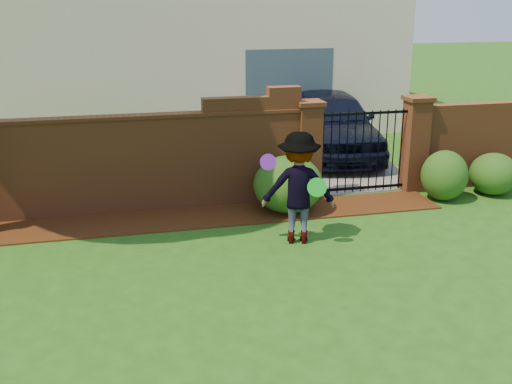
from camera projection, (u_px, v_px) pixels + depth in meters
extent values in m
cube|color=#214F13|center=(223.00, 310.00, 7.64)|extent=(80.00, 80.00, 0.01)
cube|color=#341909|center=(133.00, 223.00, 10.51)|extent=(11.10, 1.08, 0.03)
cube|color=brown|center=(57.00, 170.00, 10.61)|extent=(8.70, 0.25, 1.70)
cube|color=brown|center=(252.00, 105.00, 11.07)|extent=(1.80, 0.25, 0.30)
cube|color=brown|center=(284.00, 91.00, 11.13)|extent=(0.60, 0.25, 0.16)
cube|color=brown|center=(52.00, 120.00, 10.34)|extent=(8.70, 0.31, 0.06)
cube|color=brown|center=(504.00, 143.00, 12.55)|extent=(4.00, 0.25, 1.70)
cube|color=brown|center=(308.00, 152.00, 11.60)|extent=(0.42, 0.42, 1.80)
cube|color=brown|center=(310.00, 103.00, 11.31)|extent=(0.50, 0.50, 0.08)
cube|color=brown|center=(415.00, 146.00, 12.09)|extent=(0.42, 0.42, 1.80)
cube|color=brown|center=(419.00, 99.00, 11.80)|extent=(0.50, 0.50, 0.08)
cylinder|color=black|center=(323.00, 154.00, 11.68)|extent=(0.02, 0.02, 1.60)
cylinder|color=black|center=(331.00, 154.00, 11.72)|extent=(0.02, 0.02, 1.60)
cylinder|color=black|center=(339.00, 153.00, 11.75)|extent=(0.02, 0.02, 1.60)
cylinder|color=black|center=(347.00, 153.00, 11.79)|extent=(0.02, 0.02, 1.60)
cylinder|color=black|center=(355.00, 152.00, 11.82)|extent=(0.02, 0.02, 1.60)
cylinder|color=black|center=(362.00, 152.00, 11.86)|extent=(0.02, 0.02, 1.60)
cylinder|color=black|center=(370.00, 151.00, 11.90)|extent=(0.02, 0.02, 1.60)
cylinder|color=black|center=(378.00, 151.00, 11.93)|extent=(0.02, 0.02, 1.60)
cylinder|color=black|center=(386.00, 150.00, 11.97)|extent=(0.02, 0.02, 1.60)
cylinder|color=black|center=(393.00, 150.00, 12.00)|extent=(0.02, 0.02, 1.60)
cylinder|color=black|center=(401.00, 149.00, 12.04)|extent=(0.02, 0.02, 1.60)
cube|color=black|center=(360.00, 188.00, 12.08)|extent=(1.78, 0.03, 0.05)
cube|color=black|center=(365.00, 113.00, 11.63)|extent=(1.78, 0.03, 0.05)
cube|color=slate|center=(300.00, 147.00, 15.82)|extent=(3.20, 8.00, 0.01)
cube|color=beige|center=(180.00, 21.00, 18.05)|extent=(12.00, 6.00, 6.00)
cube|color=#384C5B|center=(289.00, 94.00, 16.43)|extent=(2.40, 0.12, 2.40)
imported|color=black|center=(333.00, 125.00, 14.61)|extent=(2.40, 4.81, 1.58)
ellipsoid|color=#174715|center=(288.00, 184.00, 10.96)|extent=(1.25, 1.25, 1.02)
ellipsoid|color=#174715|center=(444.00, 175.00, 11.61)|extent=(0.88, 0.88, 0.96)
ellipsoid|color=#174715|center=(494.00, 174.00, 11.97)|extent=(0.93, 0.93, 0.82)
imported|color=gray|center=(298.00, 189.00, 9.49)|extent=(1.27, 0.93, 1.77)
cylinder|color=#651AA8|center=(268.00, 162.00, 9.32)|extent=(0.26, 0.14, 0.25)
cylinder|color=green|center=(317.00, 187.00, 9.23)|extent=(0.30, 0.19, 0.30)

